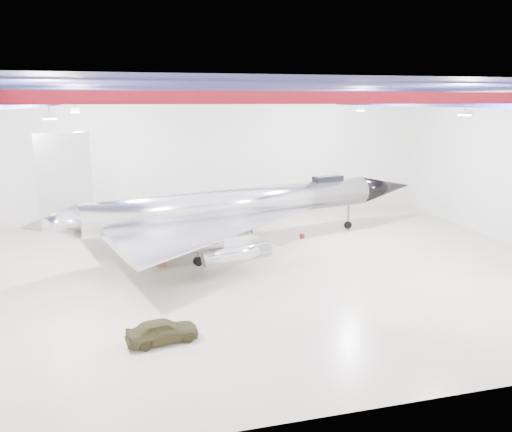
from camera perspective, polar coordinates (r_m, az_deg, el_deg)
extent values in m
plane|color=beige|center=(31.22, -0.80, -6.17)|extent=(40.00, 40.00, 0.00)
plane|color=silver|center=(44.44, -5.49, 6.84)|extent=(40.00, 0.00, 40.00)
plane|color=#0A0F38|center=(29.47, -0.87, 14.45)|extent=(40.00, 40.00, 0.00)
cube|color=maroon|center=(20.83, 5.19, 13.31)|extent=(39.50, 0.25, 0.50)
cube|color=maroon|center=(26.56, 0.71, 13.31)|extent=(39.50, 0.25, 0.50)
cube|color=maroon|center=(32.39, -2.17, 13.26)|extent=(39.50, 0.25, 0.50)
cube|color=maroon|center=(38.27, -4.16, 13.21)|extent=(39.50, 0.25, 0.50)
cube|color=#0C0F4A|center=(29.05, -25.04, 11.50)|extent=(0.25, 29.50, 0.40)
cube|color=#0C0F4A|center=(34.36, 19.43, 12.04)|extent=(0.25, 29.50, 0.40)
cube|color=silver|center=(22.83, -22.54, 10.61)|extent=(0.55, 0.55, 0.25)
cube|color=silver|center=(28.31, 22.76, 10.89)|extent=(0.55, 0.55, 0.25)
cube|color=silver|center=(34.75, -19.95, 11.34)|extent=(0.55, 0.55, 0.25)
cube|color=silver|center=(38.58, 11.82, 11.94)|extent=(0.55, 0.55, 0.25)
cylinder|color=silver|center=(35.58, -1.86, 1.41)|extent=(22.00, 7.68, 2.21)
cone|color=black|center=(43.57, 14.57, 3.16)|extent=(5.91, 3.53, 2.21)
cone|color=silver|center=(31.98, -22.59, -0.94)|extent=(3.77, 2.98, 2.21)
cube|color=silver|center=(31.59, -21.05, 4.36)|extent=(3.04, 0.90, 4.98)
cube|color=black|center=(39.47, 8.21, 4.16)|extent=(2.58, 1.47, 0.55)
cylinder|color=silver|center=(29.25, -2.15, -4.32)|extent=(4.32, 2.02, 1.00)
cylinder|color=silver|center=(31.64, -4.43, -3.00)|extent=(4.32, 2.02, 1.00)
cylinder|color=silver|center=(37.59, -8.68, -0.52)|extent=(4.32, 2.02, 1.00)
cylinder|color=silver|center=(40.13, -10.07, 0.30)|extent=(4.32, 2.02, 1.00)
cylinder|color=#59595B|center=(41.44, 10.51, -0.10)|extent=(0.20, 0.20, 1.99)
cylinder|color=black|center=(41.60, 10.47, -1.02)|extent=(0.66, 0.39, 0.62)
cylinder|color=#59595B|center=(31.87, -6.64, -3.97)|extent=(0.20, 0.20, 1.99)
cylinder|color=black|center=(32.07, -6.61, -5.14)|extent=(0.66, 0.39, 0.62)
cylinder|color=#59595B|center=(36.86, -9.96, -1.73)|extent=(0.20, 0.20, 1.99)
cylinder|color=black|center=(37.04, -9.91, -2.75)|extent=(0.66, 0.39, 0.62)
imported|color=#3E3B1F|center=(22.61, -10.67, -12.75)|extent=(3.28, 1.74, 1.06)
cube|color=olive|center=(32.35, -10.84, -5.37)|extent=(0.63, 0.57, 0.36)
cube|color=maroon|center=(39.65, -8.22, -1.84)|extent=(0.57, 0.49, 0.35)
cube|color=olive|center=(38.93, -0.95, -1.90)|extent=(0.80, 0.73, 0.45)
cube|color=#59595B|center=(36.66, -11.82, -3.31)|extent=(0.44, 0.40, 0.25)
cylinder|color=maroon|center=(38.32, 5.29, -2.29)|extent=(0.47, 0.47, 0.34)
cube|color=olive|center=(34.49, -3.02, -3.98)|extent=(0.59, 0.51, 0.37)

